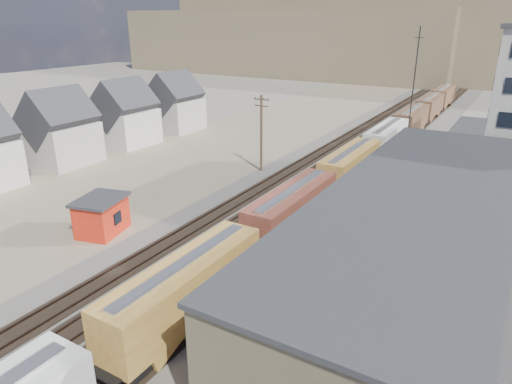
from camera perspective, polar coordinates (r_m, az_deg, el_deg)
The scene contains 10 objects.
ballast_bed at distance 64.23m, azimuth 10.86°, elevation 3.37°, with size 18.00×200.00×0.06m, color #4C4742.
dirt_yard at distance 65.44m, azimuth -9.01°, elevation 3.80°, with size 24.00×180.00×0.03m, color #73694F.
rail_tracks at distance 64.38m, azimuth 10.40°, elevation 3.52°, with size 11.40×200.00×0.24m.
freight_train at distance 61.65m, azimuth 14.10°, elevation 5.06°, with size 3.00×119.74×4.46m.
warehouse at distance 36.66m, azimuth 19.49°, elevation -4.95°, with size 12.40×40.40×7.25m.
utility_pole_north at distance 59.25m, azimuth 0.67°, elevation 7.57°, with size 2.20×0.32×10.00m.
radio_mast at distance 70.11m, azimuth 18.99°, elevation 11.72°, with size 1.20×0.16×18.00m.
townhouse_row at distance 65.21m, azimuth -27.46°, elevation 5.58°, with size 8.15×68.16×10.47m.
hills_north at distance 177.08m, azimuth 25.39°, elevation 17.36°, with size 265.00×80.00×32.00m.
maintenance_shed at distance 44.72m, azimuth -18.74°, elevation -2.77°, with size 4.79×5.57×3.52m.
Camera 1 is at (20.38, -7.94, 18.82)m, focal length 32.00 mm.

